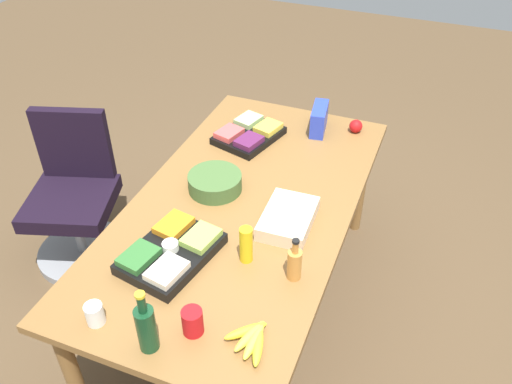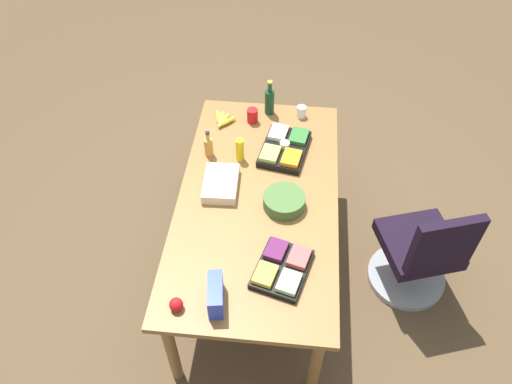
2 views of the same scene
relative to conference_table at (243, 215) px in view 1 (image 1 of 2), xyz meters
The scene contains 15 objects.
ground_plane 0.69m from the conference_table, ahead, with size 10.00×10.00×0.00m, color brown.
conference_table is the anchor object (origin of this frame).
office_chair 1.17m from the conference_table, 93.24° to the right, with size 0.61×0.60×0.92m.
fruit_platter 0.59m from the conference_table, 160.83° to the right, with size 0.42×0.37×0.07m.
sheet_cake 0.28m from the conference_table, 75.52° to the left, with size 0.32×0.22×0.07m, color beige.
veggie_tray 0.49m from the conference_table, 17.51° to the right, with size 0.47×0.37×0.09m.
chip_bag_blue 0.82m from the conference_table, 169.12° to the left, with size 0.22×0.08×0.15m, color blue.
salad_bowl 0.22m from the conference_table, 107.19° to the right, with size 0.27×0.27×0.09m, color #426431.
banana_bunch 0.82m from the conference_table, 24.80° to the left, with size 0.21×0.18×0.04m.
paper_cup 0.90m from the conference_table, 15.89° to the right, with size 0.07×0.07×0.09m, color white.
wine_bottle 0.90m from the conference_table, ahead, with size 0.09×0.09×0.28m.
dressing_bottle 0.55m from the conference_table, 45.91° to the left, with size 0.07×0.07×0.21m.
mustard_bottle 0.41m from the conference_table, 24.67° to the left, with size 0.06×0.06×0.17m, color yellow.
apple_red 0.93m from the conference_table, 157.15° to the left, with size 0.08×0.08×0.08m, color red.
red_solo_cup 0.79m from the conference_table, ahead, with size 0.08×0.08×0.11m, color red.
Camera 1 is at (1.85, 0.79, 2.40)m, focal length 37.51 mm.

